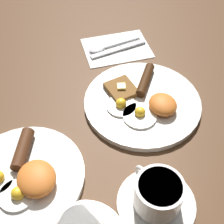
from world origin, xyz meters
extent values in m
plane|color=#4C301C|center=(0.00, 0.00, 0.00)|extent=(3.00, 3.00, 0.00)
cylinder|color=silver|center=(0.00, 0.00, 0.01)|extent=(0.28, 0.28, 0.01)
cylinder|color=white|center=(-0.04, 0.03, 0.02)|extent=(0.08, 0.08, 0.01)
sphere|color=yellow|center=(-0.04, 0.03, 0.03)|extent=(0.03, 0.03, 0.03)
cylinder|color=white|center=(0.00, 0.06, 0.02)|extent=(0.07, 0.07, 0.01)
sphere|color=yellow|center=(0.00, 0.06, 0.03)|extent=(0.03, 0.03, 0.03)
ellipsoid|color=orange|center=(-0.04, -0.03, 0.03)|extent=(0.07, 0.06, 0.03)
cylinder|color=#371E0C|center=(0.05, -0.03, 0.03)|extent=(0.10, 0.09, 0.02)
cube|color=brown|center=(0.05, 0.04, 0.02)|extent=(0.08, 0.07, 0.01)
cube|color=#F4E072|center=(0.05, 0.04, 0.03)|extent=(0.03, 0.03, 0.01)
cylinder|color=silver|center=(-0.10, 0.31, 0.01)|extent=(0.25, 0.25, 0.01)
cylinder|color=white|center=(-0.14, 0.33, 0.02)|extent=(0.07, 0.07, 0.01)
sphere|color=yellow|center=(-0.14, 0.33, 0.03)|extent=(0.03, 0.03, 0.03)
ellipsoid|color=orange|center=(-0.13, 0.29, 0.03)|extent=(0.08, 0.07, 0.04)
cylinder|color=#452513|center=(-0.04, 0.30, 0.03)|extent=(0.10, 0.07, 0.03)
cylinder|color=silver|center=(-0.24, 0.09, 0.00)|extent=(0.15, 0.15, 0.01)
cylinder|color=silver|center=(-0.24, 0.09, 0.04)|extent=(0.09, 0.09, 0.06)
cylinder|color=#9E7047|center=(-0.24, 0.09, 0.07)|extent=(0.08, 0.08, 0.00)
torus|color=silver|center=(-0.20, 0.10, 0.04)|extent=(0.04, 0.02, 0.04)
cube|color=white|center=(0.23, -0.03, 0.00)|extent=(0.16, 0.20, 0.01)
cube|color=silver|center=(0.22, 0.01, 0.01)|extent=(0.02, 0.10, 0.00)
cube|color=#9E9EA3|center=(0.22, -0.08, 0.01)|extent=(0.02, 0.08, 0.01)
ellipsoid|color=silver|center=(0.24, 0.03, 0.01)|extent=(0.03, 0.05, 0.01)
cube|color=silver|center=(0.24, -0.05, 0.01)|extent=(0.01, 0.12, 0.00)
camera|label=1|loc=(-0.46, 0.27, 0.57)|focal=50.00mm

